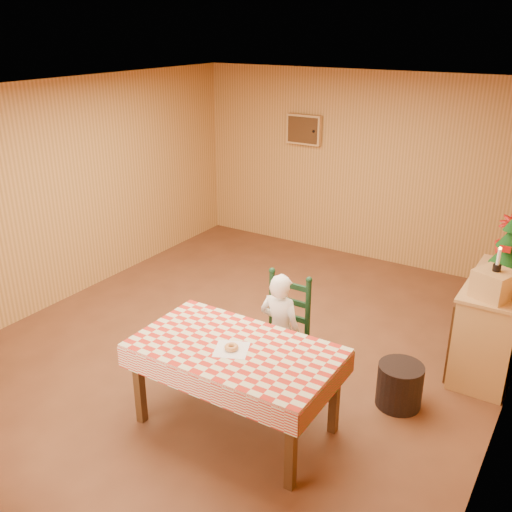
{
  "coord_description": "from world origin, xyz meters",
  "views": [
    {
      "loc": [
        2.85,
        -4.37,
        3.16
      ],
      "look_at": [
        0.0,
        0.2,
        0.95
      ],
      "focal_mm": 40.0,
      "sensor_mm": 36.0,
      "label": 1
    }
  ],
  "objects_px": {
    "ladder_chair": "(283,334)",
    "shelf_unit": "(492,324)",
    "christmas_tree": "(510,245)",
    "storage_bin": "(400,385)",
    "seated_child": "(280,331)",
    "crate": "(494,284)",
    "dining_table": "(235,356)"
  },
  "relations": [
    {
      "from": "ladder_chair",
      "to": "storage_bin",
      "type": "distance_m",
      "value": 1.13
    },
    {
      "from": "dining_table",
      "to": "crate",
      "type": "relative_size",
      "value": 5.52
    },
    {
      "from": "crate",
      "to": "christmas_tree",
      "type": "relative_size",
      "value": 0.48
    },
    {
      "from": "christmas_tree",
      "to": "crate",
      "type": "bearing_deg",
      "value": -90.0
    },
    {
      "from": "christmas_tree",
      "to": "storage_bin",
      "type": "height_order",
      "value": "christmas_tree"
    },
    {
      "from": "seated_child",
      "to": "shelf_unit",
      "type": "bearing_deg",
      "value": -140.05
    },
    {
      "from": "seated_child",
      "to": "storage_bin",
      "type": "bearing_deg",
      "value": -165.57
    },
    {
      "from": "storage_bin",
      "to": "seated_child",
      "type": "bearing_deg",
      "value": -165.57
    },
    {
      "from": "storage_bin",
      "to": "shelf_unit",
      "type": "bearing_deg",
      "value": 63.5
    },
    {
      "from": "ladder_chair",
      "to": "christmas_tree",
      "type": "height_order",
      "value": "christmas_tree"
    },
    {
      "from": "crate",
      "to": "dining_table",
      "type": "bearing_deg",
      "value": -133.89
    },
    {
      "from": "seated_child",
      "to": "storage_bin",
      "type": "distance_m",
      "value": 1.16
    },
    {
      "from": "crate",
      "to": "christmas_tree",
      "type": "xyz_separation_m",
      "value": [
        -0.0,
        0.65,
        0.16
      ]
    },
    {
      "from": "ladder_chair",
      "to": "seated_child",
      "type": "bearing_deg",
      "value": -90.0
    },
    {
      "from": "shelf_unit",
      "to": "seated_child",
      "type": "bearing_deg",
      "value": -140.05
    },
    {
      "from": "dining_table",
      "to": "shelf_unit",
      "type": "relative_size",
      "value": 1.34
    },
    {
      "from": "ladder_chair",
      "to": "crate",
      "type": "height_order",
      "value": "crate"
    },
    {
      "from": "ladder_chair",
      "to": "crate",
      "type": "distance_m",
      "value": 1.91
    },
    {
      "from": "shelf_unit",
      "to": "storage_bin",
      "type": "relative_size",
      "value": 3.1
    },
    {
      "from": "ladder_chair",
      "to": "shelf_unit",
      "type": "relative_size",
      "value": 0.87
    },
    {
      "from": "seated_child",
      "to": "christmas_tree",
      "type": "bearing_deg",
      "value": -135.31
    },
    {
      "from": "dining_table",
      "to": "crate",
      "type": "xyz_separation_m",
      "value": [
        1.6,
        1.66,
        0.37
      ]
    },
    {
      "from": "ladder_chair",
      "to": "seated_child",
      "type": "xyz_separation_m",
      "value": [
        -0.0,
        -0.06,
        0.06
      ]
    },
    {
      "from": "ladder_chair",
      "to": "christmas_tree",
      "type": "relative_size",
      "value": 1.74
    },
    {
      "from": "storage_bin",
      "to": "crate",
      "type": "bearing_deg",
      "value": 50.85
    },
    {
      "from": "ladder_chair",
      "to": "shelf_unit",
      "type": "bearing_deg",
      "value": 38.72
    },
    {
      "from": "christmas_tree",
      "to": "ladder_chair",
      "type": "bearing_deg",
      "value": -136.36
    },
    {
      "from": "seated_child",
      "to": "christmas_tree",
      "type": "height_order",
      "value": "christmas_tree"
    },
    {
      "from": "dining_table",
      "to": "seated_child",
      "type": "xyz_separation_m",
      "value": [
        0.0,
        0.73,
        -0.13
      ]
    },
    {
      "from": "shelf_unit",
      "to": "christmas_tree",
      "type": "height_order",
      "value": "christmas_tree"
    },
    {
      "from": "shelf_unit",
      "to": "crate",
      "type": "distance_m",
      "value": 0.71
    },
    {
      "from": "shelf_unit",
      "to": "crate",
      "type": "bearing_deg",
      "value": -88.77
    }
  ]
}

